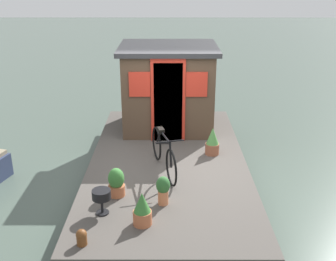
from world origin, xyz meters
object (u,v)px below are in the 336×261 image
Objects in this scene: houseboat_cabin at (168,87)px; potted_plant_fern at (212,142)px; potted_plant_geranium at (142,210)px; potted_plant_ivy at (163,189)px; mooring_bollard at (82,237)px; charcoal_grill at (101,196)px; bicycle at (163,153)px; potted_plant_lavender at (116,183)px.

houseboat_cabin is 3.87× the size of potted_plant_fern.
potted_plant_geranium is 0.92× the size of potted_plant_fern.
mooring_bollard is at bearing 134.16° from potted_plant_ivy.
potted_plant_fern is at bearing -40.75° from charcoal_grill.
bicycle reaches higher than potted_plant_geranium.
mooring_bollard is at bearing 166.45° from potted_plant_lavender.
potted_plant_ivy is 0.81m from potted_plant_lavender.
charcoal_grill is at bearing -11.71° from mooring_bollard.
charcoal_grill is at bearing 165.07° from houseboat_cabin.
potted_plant_fern is at bearing -26.90° from potted_plant_geranium.
potted_plant_ivy is (0.56, -0.29, 0.02)m from potted_plant_geranium.
potted_plant_lavender is 1.36m from mooring_bollard.
bicycle is 7.21× the size of mooring_bollard.
bicycle is 1.16m from potted_plant_ivy.
houseboat_cabin is 4.21× the size of potted_plant_geranium.
charcoal_grill is at bearing 65.47° from potted_plant_geranium.
houseboat_cabin is 5.47× the size of charcoal_grill.
houseboat_cabin reaches higher than mooring_bollard.
potted_plant_lavender is at bearing 133.57° from potted_plant_fern.
houseboat_cabin is at bearing -14.93° from charcoal_grill.
potted_plant_geranium is (-1.72, 0.29, -0.12)m from bicycle.
potted_plant_lavender is 2.08× the size of mooring_bollard.
charcoal_grill is 0.81m from mooring_bollard.
potted_plant_lavender is at bearing 165.27° from houseboat_cabin.
potted_plant_ivy reaches higher than charcoal_grill.
potted_plant_fern is at bearing -52.18° from bicycle.
potted_plant_ivy is (-3.45, 0.07, -0.69)m from houseboat_cabin.
bicycle reaches higher than potted_plant_fern.
houseboat_cabin is 3.91m from charcoal_grill.
houseboat_cabin is at bearing -2.04° from bicycle.
houseboat_cabin reaches higher than potted_plant_lavender.
houseboat_cabin is 3.37m from potted_plant_lavender.
potted_plant_geranium is 0.63m from potted_plant_ivy.
mooring_bollard is (-0.49, 0.79, -0.12)m from potted_plant_geranium.
bicycle is 1.70m from charcoal_grill.
potted_plant_lavender is at bearing 139.59° from bicycle.
potted_plant_geranium reaches higher than charcoal_grill.
potted_plant_ivy is 2.03× the size of mooring_bollard.
houseboat_cabin is 4.72m from mooring_bollard.
mooring_bollard is at bearing 165.61° from houseboat_cabin.
potted_plant_geranium is at bearing 152.37° from potted_plant_ivy.
potted_plant_geranium reaches higher than potted_plant_lavender.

